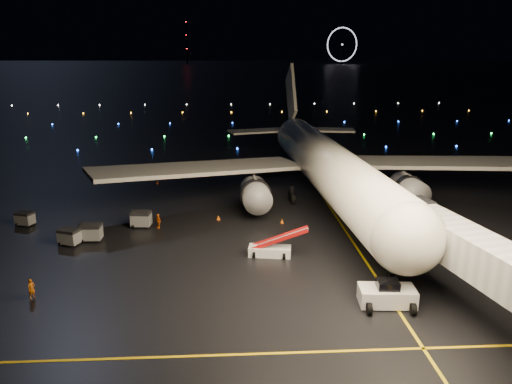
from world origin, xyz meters
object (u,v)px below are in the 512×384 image
crew_a (31,289)px  baggage_cart_1 (69,237)px  baggage_cart_2 (91,233)px  pushback_tug (387,293)px  baggage_cart_4 (25,219)px  belt_loader (270,241)px  crew_c (158,221)px  baggage_cart_3 (89,232)px  baggage_cart_0 (141,219)px  airliner (323,135)px

crew_a → baggage_cart_1: (-0.45, 11.70, 0.01)m
baggage_cart_2 → pushback_tug: bearing=-28.4°
pushback_tug → baggage_cart_4: bearing=154.6°
belt_loader → baggage_cart_4: (-27.54, 10.42, -0.67)m
baggage_cart_2 → crew_c: bearing=30.1°
baggage_cart_2 → baggage_cart_3: (-0.35, 0.49, -0.07)m
baggage_cart_1 → belt_loader: bearing=9.8°
belt_loader → crew_c: (-12.04, 8.65, -0.64)m
baggage_cart_0 → crew_a: bearing=-102.6°
baggage_cart_2 → baggage_cart_3: bearing=126.4°
crew_c → baggage_cart_3: baggage_cart_3 is taller
pushback_tug → crew_a: bearing=179.2°
baggage_cart_2 → baggage_cart_3: 0.61m
pushback_tug → airliner: bearing=94.3°
airliner → crew_a: 40.41m
baggage_cart_2 → baggage_cart_4: size_ratio=1.15×
baggage_cart_1 → baggage_cart_4: 9.47m
belt_loader → baggage_cart_3: bearing=173.0°
pushback_tug → baggage_cart_0: size_ratio=2.03×
crew_c → baggage_cart_2: size_ratio=0.77×
belt_loader → baggage_cart_4: size_ratio=3.21×
pushback_tug → baggage_cart_4: (-36.00, 20.84, -0.24)m
crew_c → baggage_cart_2: bearing=-102.0°
crew_a → pushback_tug: bearing=-59.4°
baggage_cart_1 → baggage_cart_4: bearing=158.0°
baggage_cart_0 → baggage_cart_2: size_ratio=1.00×
belt_loader → baggage_cart_1: 20.98m
pushback_tug → belt_loader: (-8.46, 10.43, 0.43)m
airliner → baggage_cart_3: 31.94m
pushback_tug → baggage_cart_1: (-29.04, 14.42, -0.18)m
belt_loader → baggage_cart_1: bearing=178.3°
baggage_cart_0 → belt_loader: bearing=-25.8°
crew_c → baggage_cart_3: (-6.93, -3.12, 0.02)m
crew_c → baggage_cart_0: size_ratio=0.77×
belt_loader → baggage_cart_2: bearing=174.1°
baggage_cart_0 → baggage_cart_2: baggage_cart_2 is taller
baggage_cart_3 → belt_loader: bearing=-20.7°
belt_loader → baggage_cart_1: (-20.58, 4.00, -0.61)m
belt_loader → baggage_cart_4: 29.45m
crew_c → baggage_cart_3: size_ratio=0.83×
baggage_cart_3 → baggage_cart_4: size_ratio=1.06×
baggage_cart_1 → pushback_tug: bearing=-5.7°
crew_c → baggage_cart_4: (-15.50, 1.76, -0.03)m
baggage_cart_2 → baggage_cart_3: baggage_cart_2 is taller
crew_c → baggage_cart_2: (-6.59, -3.61, 0.09)m
crew_c → baggage_cart_3: bearing=-106.5°
baggage_cart_0 → baggage_cart_3: bearing=-136.6°
pushback_tug → baggage_cart_2: (-27.08, 15.47, -0.12)m
airliner → pushback_tug: bearing=-93.2°
baggage_cart_2 → belt_loader: bearing=-13.8°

